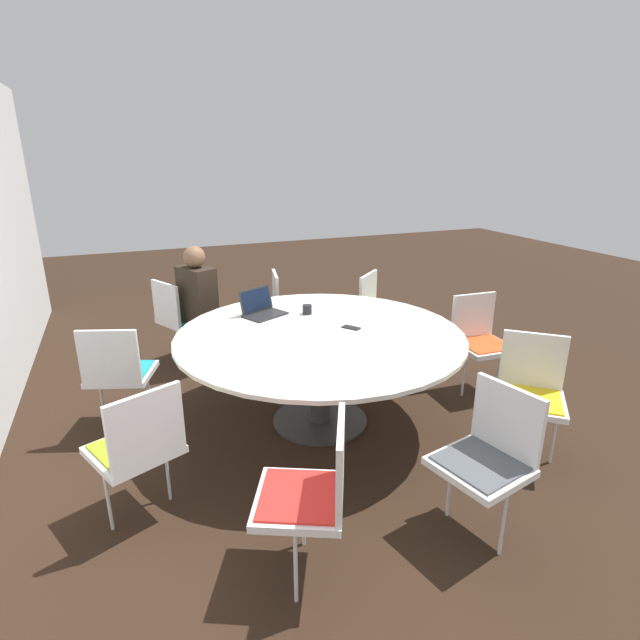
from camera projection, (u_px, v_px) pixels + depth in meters
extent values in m
plane|color=black|center=(320.00, 421.00, 3.94)|extent=(16.00, 16.00, 0.00)
cylinder|color=#333333|center=(320.00, 420.00, 3.94)|extent=(0.74, 0.74, 0.02)
cylinder|color=#333333|center=(320.00, 379.00, 3.82)|extent=(0.17, 0.17, 0.69)
cylinder|color=silver|center=(320.00, 335.00, 3.71)|extent=(2.14, 2.14, 0.03)
cube|color=silver|center=(186.00, 320.00, 4.93)|extent=(0.58, 0.57, 0.04)
cube|color=teal|center=(185.00, 318.00, 4.93)|extent=(0.51, 0.50, 0.01)
cube|color=silver|center=(166.00, 303.00, 4.73)|extent=(0.39, 0.21, 0.40)
cylinder|color=silver|center=(177.00, 337.00, 5.12)|extent=(0.02, 0.02, 0.41)
cylinder|color=silver|center=(198.00, 346.00, 4.89)|extent=(0.02, 0.02, 0.41)
cube|color=silver|center=(122.00, 374.00, 3.75)|extent=(0.54, 0.56, 0.04)
cube|color=teal|center=(122.00, 371.00, 3.74)|extent=(0.48, 0.49, 0.01)
cube|color=silver|center=(109.00, 357.00, 3.49)|extent=(0.17, 0.40, 0.40)
cylinder|color=silver|center=(102.00, 401.00, 3.81)|extent=(0.02, 0.02, 0.41)
cylinder|color=silver|center=(150.00, 400.00, 3.83)|extent=(0.02, 0.02, 0.41)
cube|color=silver|center=(134.00, 450.00, 2.80)|extent=(0.56, 0.57, 0.04)
cube|color=olive|center=(134.00, 446.00, 2.79)|extent=(0.49, 0.50, 0.01)
cube|color=silver|center=(147.00, 428.00, 2.60)|extent=(0.19, 0.40, 0.40)
cylinder|color=silver|center=(108.00, 498.00, 2.75)|extent=(0.02, 0.02, 0.41)
cylinder|color=silver|center=(167.00, 470.00, 2.99)|extent=(0.02, 0.02, 0.41)
cube|color=silver|center=(299.00, 500.00, 2.40)|extent=(0.58, 0.57, 0.04)
cube|color=red|center=(299.00, 495.00, 2.39)|extent=(0.51, 0.50, 0.01)
cube|color=silver|center=(340.00, 462.00, 2.31)|extent=(0.39, 0.21, 0.40)
cylinder|color=silver|center=(296.00, 566.00, 2.30)|extent=(0.02, 0.02, 0.41)
cylinder|color=silver|center=(303.00, 513.00, 2.64)|extent=(0.02, 0.02, 0.41)
cube|color=silver|center=(479.00, 467.00, 2.64)|extent=(0.52, 0.51, 0.04)
cube|color=#4C5156|center=(480.00, 463.00, 2.63)|extent=(0.46, 0.45, 0.01)
cube|color=silver|center=(507.00, 420.00, 2.68)|extent=(0.41, 0.12, 0.40)
cylinder|color=silver|center=(503.00, 522.00, 2.57)|extent=(0.02, 0.02, 0.41)
cylinder|color=silver|center=(450.00, 485.00, 2.85)|extent=(0.02, 0.02, 0.41)
cube|color=silver|center=(530.00, 402.00, 3.33)|extent=(0.61, 0.61, 0.04)
cube|color=gold|center=(530.00, 398.00, 3.32)|extent=(0.53, 0.53, 0.01)
cube|color=silver|center=(533.00, 360.00, 3.44)|extent=(0.30, 0.33, 0.40)
cylinder|color=silver|center=(554.00, 436.00, 3.35)|extent=(0.02, 0.02, 0.41)
cylinder|color=silver|center=(497.00, 427.00, 3.46)|extent=(0.02, 0.02, 0.41)
cube|color=silver|center=(484.00, 347.00, 4.27)|extent=(0.44, 0.46, 0.04)
cube|color=#E04C1E|center=(485.00, 344.00, 4.26)|extent=(0.39, 0.40, 0.01)
cube|color=silver|center=(473.00, 316.00, 4.37)|extent=(0.05, 0.42, 0.40)
cylinder|color=silver|center=(499.00, 368.00, 4.39)|extent=(0.02, 0.02, 0.41)
cylinder|color=silver|center=(464.00, 374.00, 4.28)|extent=(0.02, 0.02, 0.41)
cube|color=silver|center=(385.00, 316.00, 5.06)|extent=(0.61, 0.61, 0.04)
cube|color=olive|center=(385.00, 313.00, 5.06)|extent=(0.53, 0.53, 0.01)
cube|color=silver|center=(368.00, 293.00, 5.08)|extent=(0.30, 0.33, 0.40)
cylinder|color=silver|center=(390.00, 331.00, 5.29)|extent=(0.02, 0.02, 0.41)
cylinder|color=silver|center=(378.00, 342.00, 4.98)|extent=(0.02, 0.02, 0.41)
cube|color=silver|center=(295.00, 312.00, 5.19)|extent=(0.52, 0.50, 0.04)
cube|color=olive|center=(295.00, 310.00, 5.18)|extent=(0.45, 0.44, 0.01)
cube|color=silver|center=(276.00, 292.00, 5.09)|extent=(0.42, 0.12, 0.40)
cylinder|color=silver|center=(293.00, 327.00, 5.43)|extent=(0.02, 0.02, 0.41)
cylinder|color=silver|center=(298.00, 338.00, 5.10)|extent=(0.02, 0.02, 0.41)
cylinder|color=#2D2319|center=(205.00, 341.00, 4.98)|extent=(0.10, 0.10, 0.45)
cylinder|color=#2D2319|center=(216.00, 345.00, 4.86)|extent=(0.10, 0.10, 0.45)
cube|color=#2D2319|center=(197.00, 296.00, 4.69)|extent=(0.42, 0.36, 0.55)
sphere|color=brown|center=(194.00, 257.00, 4.57)|extent=(0.20, 0.20, 0.20)
cube|color=#232326|center=(265.00, 315.00, 4.08)|extent=(0.34, 0.39, 0.02)
cube|color=#232326|center=(256.00, 300.00, 4.12)|extent=(0.19, 0.31, 0.20)
cube|color=black|center=(256.00, 300.00, 4.11)|extent=(0.16, 0.28, 0.17)
cylinder|color=black|center=(307.00, 309.00, 4.12)|extent=(0.08, 0.08, 0.08)
cube|color=black|center=(351.00, 328.00, 3.80)|extent=(0.15, 0.14, 0.01)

